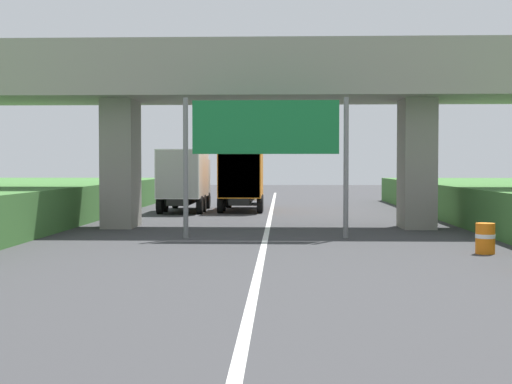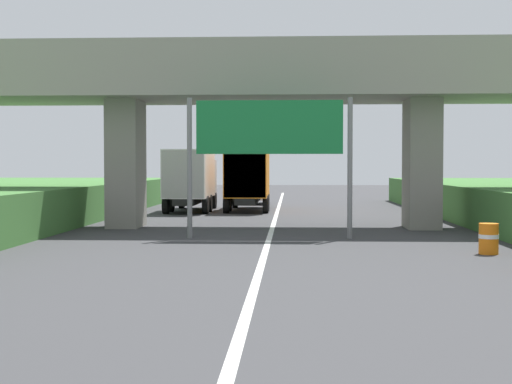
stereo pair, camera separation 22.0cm
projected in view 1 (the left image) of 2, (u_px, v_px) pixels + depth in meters
The scene contains 7 objects.
lane_centre_stripe at pixel (264, 244), 24.44m from camera, with size 0.20×91.38×0.01m, color white.
overpass_bridge at pixel (268, 92), 30.65m from camera, with size 40.00×4.80×7.50m.
overhead_highway_sign at pixel (266, 135), 26.29m from camera, with size 5.88×0.18×5.00m.
truck_silver at pixel (185, 177), 41.81m from camera, with size 2.44×7.30×3.44m.
truck_orange at pixel (242, 177), 42.43m from camera, with size 2.44×7.30×3.44m.
car_white at pixel (248, 191), 49.88m from camera, with size 1.86×4.10×1.72m.
construction_barrel_4 at pixel (485, 238), 21.68m from camera, with size 0.57×0.57×0.90m.
Camera 1 is at (0.55, 1.33, 2.58)m, focal length 52.08 mm.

